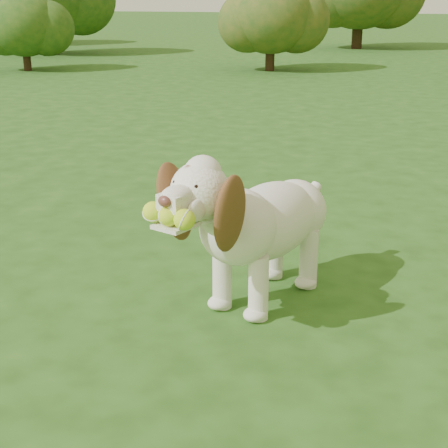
# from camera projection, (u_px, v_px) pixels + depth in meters

# --- Properties ---
(ground) EXTENTS (80.00, 80.00, 0.00)m
(ground) POSITION_uv_depth(u_px,v_px,m) (219.00, 275.00, 3.29)
(ground) COLOR #204413
(ground) RESTS_ON ground
(dog) EXTENTS (0.66, 1.08, 0.73)m
(dog) POSITION_uv_depth(u_px,v_px,m) (256.00, 219.00, 2.87)
(dog) COLOR white
(dog) RESTS_ON ground
(shrub_a) EXTENTS (1.24, 1.24, 1.29)m
(shrub_a) POSITION_uv_depth(u_px,v_px,m) (24.00, 24.00, 11.39)
(shrub_a) COLOR #382314
(shrub_a) RESTS_ON ground
(shrub_b) EXTENTS (1.49, 1.49, 1.54)m
(shrub_b) POSITION_uv_depth(u_px,v_px,m) (271.00, 15.00, 11.31)
(shrub_b) COLOR #382314
(shrub_b) RESTS_ON ground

